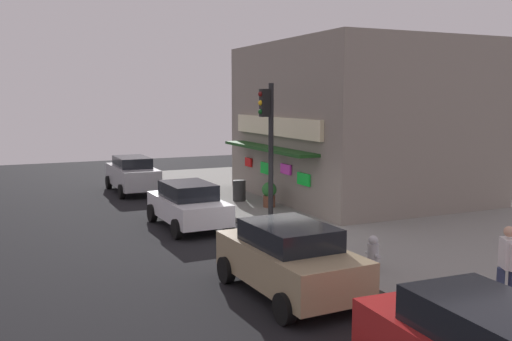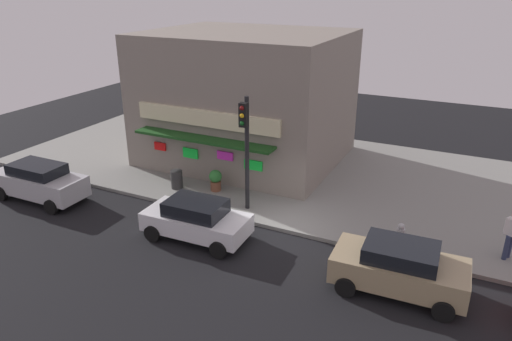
% 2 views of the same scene
% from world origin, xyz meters
% --- Properties ---
extents(ground_plane, '(49.66, 49.66, 0.00)m').
position_xyz_m(ground_plane, '(0.00, 0.00, 0.00)').
color(ground_plane, black).
extents(sidewalk, '(33.10, 11.95, 0.16)m').
position_xyz_m(sidewalk, '(0.00, 5.98, 0.08)').
color(sidewalk, gray).
rests_on(sidewalk, ground_plane).
extents(corner_building, '(9.66, 8.81, 6.55)m').
position_xyz_m(corner_building, '(-4.79, 6.63, 3.43)').
color(corner_building, gray).
rests_on(corner_building, sidewalk).
extents(traffic_light, '(0.32, 0.58, 4.78)m').
position_xyz_m(traffic_light, '(-1.90, 0.90, 3.23)').
color(traffic_light, black).
rests_on(traffic_light, sidewalk).
extents(fire_hydrant, '(0.53, 0.29, 0.86)m').
position_xyz_m(fire_hydrant, '(4.41, 0.79, 0.57)').
color(fire_hydrant, '#B2B2B7').
rests_on(fire_hydrant, sidewalk).
extents(trash_can, '(0.54, 0.54, 0.85)m').
position_xyz_m(trash_can, '(-5.75, 1.42, 0.58)').
color(trash_can, '#2D2D2D').
rests_on(trash_can, sidewalk).
extents(pedestrian, '(0.53, 0.42, 1.76)m').
position_xyz_m(pedestrian, '(7.88, 1.50, 1.13)').
color(pedestrian, navy).
rests_on(pedestrian, sidewalk).
extents(potted_plant_by_doorway, '(0.51, 0.51, 0.91)m').
position_xyz_m(potted_plant_by_doorway, '(-6.67, 2.98, 0.65)').
color(potted_plant_by_doorway, gray).
rests_on(potted_plant_by_doorway, sidewalk).
extents(potted_plant_by_window, '(0.58, 0.58, 0.98)m').
position_xyz_m(potted_plant_by_window, '(-4.01, 1.97, 0.69)').
color(potted_plant_by_window, brown).
rests_on(potted_plant_by_window, sidewalk).
extents(parked_car_silver, '(4.34, 1.93, 1.68)m').
position_xyz_m(parked_car_silver, '(-10.64, -1.97, 0.87)').
color(parked_car_silver, '#B7B7BC').
rests_on(parked_car_silver, ground_plane).
extents(parked_car_tan, '(4.12, 2.21, 1.65)m').
position_xyz_m(parked_car_tan, '(4.81, -1.81, 0.85)').
color(parked_car_tan, '#9E8966').
rests_on(parked_car_tan, ground_plane).
extents(parked_car_white, '(4.02, 2.10, 1.55)m').
position_xyz_m(parked_car_white, '(-2.60, -1.80, 0.80)').
color(parked_car_white, silver).
rests_on(parked_car_white, ground_plane).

